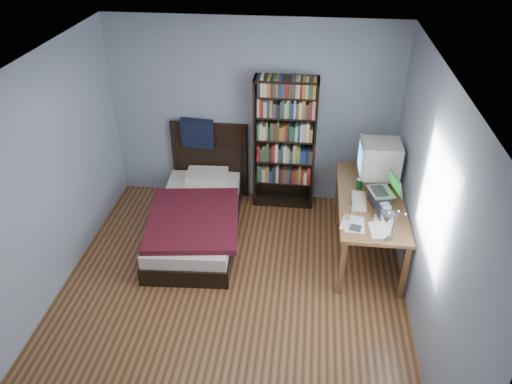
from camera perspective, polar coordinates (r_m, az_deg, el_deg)
room at (r=4.81m, az=-2.95°, el=-0.82°), size 4.20×4.24×2.50m
desk at (r=6.50m, az=12.34°, el=-0.71°), size 0.75×1.73×0.73m
crt_monitor at (r=6.14m, az=13.84°, el=3.62°), size 0.48×0.45×0.53m
laptop at (r=5.82m, az=14.21°, el=-0.34°), size 0.38×0.36×0.38m
desk_lamp at (r=4.68m, az=14.89°, el=-3.08°), size 0.25×0.55×0.65m
keyboard at (r=5.83m, az=11.66°, el=-1.01°), size 0.17×0.41×0.04m
speaker at (r=5.55m, az=14.46°, el=-2.22°), size 0.12×0.12×0.19m
soda_can at (r=6.05m, az=11.75°, el=0.87°), size 0.07×0.07×0.13m
mouse at (r=6.19m, az=12.35°, el=1.09°), size 0.07×0.12×0.04m
phone_silver at (r=5.67m, az=11.04°, el=-1.99°), size 0.06×0.11×0.02m
phone_grey at (r=5.53m, az=10.45°, el=-2.87°), size 0.05×0.10×0.02m
external_drive at (r=5.37m, az=11.31°, el=-4.13°), size 0.14×0.14×0.02m
bookshelf at (r=6.62m, az=3.29°, el=5.51°), size 0.81×0.30×1.81m
bed at (r=6.40m, az=-6.69°, el=-2.49°), size 1.23×2.11×1.16m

